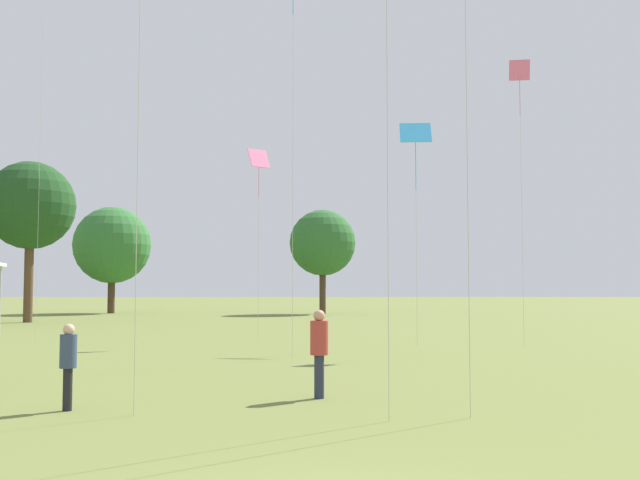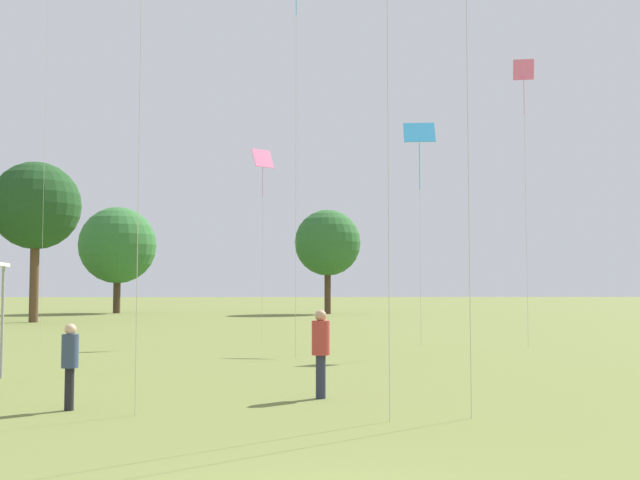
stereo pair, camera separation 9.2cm
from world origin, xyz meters
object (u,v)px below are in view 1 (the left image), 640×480
kite_6 (259,164)px  distant_tree_3 (30,206)px  distant_tree_1 (112,245)px  person_standing_3 (68,358)px  person_standing_6 (319,345)px  kite_2 (416,137)px  kite_3 (520,84)px  distant_tree_2 (323,243)px

kite_6 → distant_tree_3: 22.47m
kite_6 → distant_tree_1: bearing=123.9°
distant_tree_1 → person_standing_3: bearing=-77.1°
person_standing_6 → kite_2: kite_2 is taller
kite_2 → distant_tree_1: (-19.76, 34.46, -2.25)m
person_standing_3 → kite_3: kite_3 is taller
person_standing_6 → distant_tree_3: (-16.93, 31.74, 6.14)m
kite_6 → distant_tree_2: 30.84m
kite_6 → person_standing_6: bearing=-71.6°
person_standing_6 → kite_3: size_ratio=0.16×
person_standing_6 → kite_6: 16.28m
distant_tree_1 → distant_tree_3: 15.84m
distant_tree_2 → distant_tree_3: bearing=-143.4°
distant_tree_1 → distant_tree_2: 17.49m
kite_2 → distant_tree_2: kite_2 is taller
kite_2 → kite_3: kite_3 is taller
person_standing_6 → distant_tree_2: 45.84m
person_standing_3 → distant_tree_3: size_ratio=0.15×
person_standing_6 → distant_tree_3: size_ratio=0.17×
person_standing_6 → kite_2: size_ratio=0.21×
person_standing_3 → kite_3: bearing=108.8°
kite_6 → distant_tree_3: bearing=142.7°
kite_3 → distant_tree_1: kite_3 is taller
distant_tree_1 → distant_tree_3: (-1.22, -15.72, 1.57)m
kite_3 → distant_tree_2: bearing=-24.7°
kite_3 → distant_tree_1: (-23.57, 35.14, -4.13)m
person_standing_6 → kite_6: bearing=-50.3°
kite_3 → distant_tree_2: 34.05m
person_standing_3 → person_standing_6: person_standing_6 is taller
kite_2 → kite_3: 4.30m
person_standing_6 → kite_6: kite_6 is taller
kite_3 → distant_tree_3: (-24.79, 19.42, -2.56)m
person_standing_6 → kite_6: size_ratio=0.22×
distant_tree_2 → distant_tree_3: size_ratio=0.85×
person_standing_3 → distant_tree_1: size_ratio=0.17×
distant_tree_2 → person_standing_6: bearing=-92.1°
kite_6 → distant_tree_3: size_ratio=0.78×
kite_2 → kite_6: bearing=-147.6°
kite_2 → distant_tree_1: size_ratio=0.96×
person_standing_6 → distant_tree_1: size_ratio=0.20×
kite_3 → distant_tree_2: kite_3 is taller
person_standing_6 → kite_3: bearing=-90.3°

